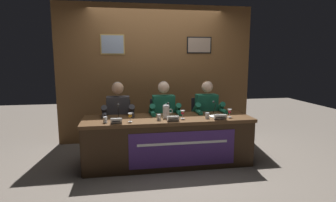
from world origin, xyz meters
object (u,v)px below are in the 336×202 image
(panelist_center, at_px, (164,113))
(panelist_right, at_px, (208,111))
(conference_table, at_px, (169,134))
(water_cup_right, at_px, (207,116))
(water_cup_center, at_px, (159,118))
(microphone_center, at_px, (169,112))
(panelist_left, at_px, (118,115))
(nameplate_center, at_px, (173,119))
(juice_glass_center, at_px, (183,113))
(chair_left, at_px, (119,128))
(document_stack_right, at_px, (216,116))
(chair_right, at_px, (204,125))
(water_cup_left, at_px, (105,120))
(chair_center, at_px, (163,126))
(nameplate_right, at_px, (220,117))
(water_pitcher_central, at_px, (166,111))
(microphone_left, at_px, (118,114))
(nameplate_left, at_px, (116,121))
(juice_glass_right, at_px, (230,112))
(microphone_right, at_px, (215,111))

(panelist_center, xyz_separation_m, panelist_right, (0.74, 0.00, 0.00))
(conference_table, height_order, water_cup_right, water_cup_right)
(water_cup_center, bearing_deg, microphone_center, 42.78)
(panelist_left, relative_size, water_cup_right, 14.52)
(nameplate_center, relative_size, juice_glass_center, 1.38)
(chair_left, relative_size, document_stack_right, 4.04)
(nameplate_center, bearing_deg, panelist_right, 41.39)
(microphone_center, relative_size, chair_right, 0.24)
(nameplate_center, relative_size, water_cup_center, 2.02)
(water_cup_left, relative_size, water_cup_center, 1.00)
(chair_center, xyz_separation_m, nameplate_center, (0.03, -0.83, 0.32))
(chair_left, relative_size, panelist_left, 0.73)
(chair_left, relative_size, nameplate_right, 4.78)
(nameplate_center, bearing_deg, water_cup_left, 175.21)
(water_cup_center, relative_size, water_pitcher_central, 0.40)
(chair_center, height_order, document_stack_right, chair_center)
(chair_left, bearing_deg, nameplate_right, -29.77)
(panelist_left, height_order, microphone_left, panelist_left)
(nameplate_center, xyz_separation_m, water_pitcher_central, (-0.06, 0.26, 0.05))
(microphone_left, distance_m, water_pitcher_central, 0.71)
(water_cup_right, bearing_deg, nameplate_left, -175.04)
(panelist_left, relative_size, juice_glass_center, 9.95)
(panelist_right, height_order, water_pitcher_central, panelist_right)
(panelist_right, xyz_separation_m, water_pitcher_central, (-0.77, -0.37, 0.10))
(nameplate_center, xyz_separation_m, water_cup_right, (0.54, 0.11, -0.00))
(document_stack_right, bearing_deg, chair_right, 89.54)
(nameplate_left, xyz_separation_m, water_cup_left, (-0.15, 0.09, -0.00))
(water_cup_left, xyz_separation_m, juice_glass_right, (1.83, 0.05, 0.05))
(nameplate_center, xyz_separation_m, microphone_right, (0.72, 0.30, 0.03))
(nameplate_left, xyz_separation_m, nameplate_right, (1.49, 0.00, 0.00))
(water_cup_right, distance_m, document_stack_right, 0.20)
(nameplate_left, bearing_deg, juice_glass_center, 9.45)
(microphone_left, height_order, juice_glass_center, microphone_left)
(chair_center, relative_size, chair_right, 1.00)
(water_cup_left, xyz_separation_m, water_cup_right, (1.48, 0.03, 0.00))
(chair_left, height_order, nameplate_center, chair_left)
(chair_center, relative_size, water_pitcher_central, 4.32)
(conference_table, bearing_deg, microphone_center, 82.31)
(conference_table, distance_m, panelist_right, 0.90)
(microphone_left, relative_size, juice_glass_right, 1.74)
(nameplate_left, distance_m, water_cup_right, 1.33)
(water_cup_right, bearing_deg, panelist_left, 158.13)
(chair_left, height_order, water_cup_center, chair_left)
(chair_left, distance_m, panelist_center, 0.82)
(conference_table, bearing_deg, nameplate_center, -82.48)
(juice_glass_center, xyz_separation_m, document_stack_right, (0.54, 0.05, -0.08))
(chair_center, bearing_deg, panelist_left, -164.94)
(microphone_right, bearing_deg, water_cup_right, -134.54)
(juice_glass_center, bearing_deg, nameplate_right, -16.89)
(panelist_left, xyz_separation_m, chair_right, (1.48, 0.20, -0.28))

